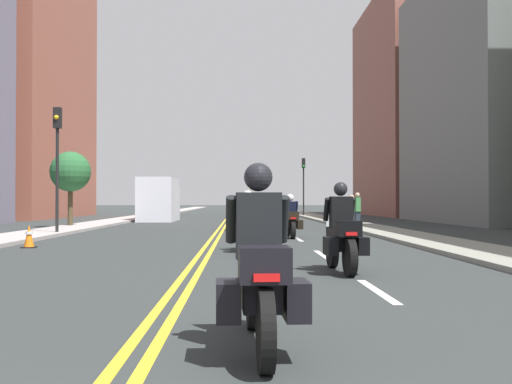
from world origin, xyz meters
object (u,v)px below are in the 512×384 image
motorcycle_5 (277,213)px  motorcycle_6 (244,212)px  traffic_light_far (304,177)px  parked_truck (160,202)px  motorcycle_4 (239,216)px  pedestrian_1 (352,211)px  street_tree_0 (70,172)px  traffic_light_near (57,147)px  motorcycle_1 (342,237)px  pedestrian_0 (357,210)px  traffic_cone_1 (29,236)px  motorcycle_2 (248,227)px  motorcycle_0 (259,275)px  motorcycle_3 (291,220)px  motorcycle_7 (267,210)px

motorcycle_5 → motorcycle_6: bearing=108.7°
traffic_light_far → parked_truck: traffic_light_far is taller
motorcycle_4 → pedestrian_1: size_ratio=1.32×
traffic_light_far → parked_truck: bearing=-136.0°
motorcycle_6 → parked_truck: (-5.54, 2.26, 0.63)m
motorcycle_5 → street_tree_0: street_tree_0 is taller
traffic_light_near → traffic_light_far: size_ratio=1.01×
motorcycle_1 → street_tree_0: 21.68m
pedestrian_1 → pedestrian_0: bearing=-142.9°
traffic_light_near → parked_truck: 16.84m
motorcycle_5 → traffic_light_near: 12.65m
traffic_cone_1 → motorcycle_2: bearing=-12.0°
motorcycle_0 → motorcycle_4: motorcycle_0 is taller
motorcycle_3 → motorcycle_6: 16.44m
motorcycle_7 → traffic_light_far: size_ratio=0.43×
motorcycle_2 → motorcycle_5: size_ratio=1.01×
motorcycle_3 → motorcycle_7: size_ratio=1.08×
motorcycle_3 → traffic_light_far: size_ratio=0.46×
motorcycle_3 → traffic_light_far: 29.21m
motorcycle_4 → traffic_cone_1: 11.26m
motorcycle_1 → traffic_cone_1: bearing=138.6°
motorcycle_0 → traffic_cone_1: motorcycle_0 is taller
motorcycle_0 → pedestrian_1: size_ratio=1.42×
motorcycle_3 → motorcycle_4: (-1.84, 5.16, 0.03)m
traffic_cone_1 → street_tree_0: 13.31m
motorcycle_3 → traffic_cone_1: (-7.76, -4.41, -0.31)m
motorcycle_0 → traffic_light_near: traffic_light_near is taller
motorcycle_7 → motorcycle_0: bearing=-91.2°
traffic_light_far → street_tree_0: bearing=-123.8°
traffic_light_near → street_tree_0: size_ratio=1.32×
motorcycle_3 → motorcycle_6: (-1.56, 16.36, 0.01)m
motorcycle_7 → parked_truck: 7.89m
motorcycle_1 → motorcycle_7: motorcycle_1 is taller
motorcycle_3 → pedestrian_0: size_ratio=1.33×
traffic_light_far → pedestrian_1: bearing=-89.7°
motorcycle_4 → motorcycle_3: bearing=-71.2°
motorcycle_7 → street_tree_0: (-10.32, -13.23, 2.07)m
motorcycle_7 → motorcycle_3: bearing=-88.9°
motorcycle_1 → traffic_light_far: traffic_light_far is taller
motorcycle_3 → motorcycle_6: size_ratio=1.05×
motorcycle_4 → motorcycle_7: size_ratio=1.01×
motorcycle_5 → street_tree_0: bearing=-166.9°
pedestrian_1 → motorcycle_5: bearing=85.7°
motorcycle_0 → motorcycle_5: bearing=83.8°
traffic_cone_1 → traffic_light_far: bearing=71.3°
pedestrian_1 → parked_truck: parked_truck is taller
motorcycle_2 → motorcycle_3: size_ratio=0.98×
motorcycle_6 → pedestrian_1: bearing=-62.9°
street_tree_0 → traffic_light_near: bearing=-78.8°
traffic_light_near → traffic_cone_1: bearing=-79.9°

